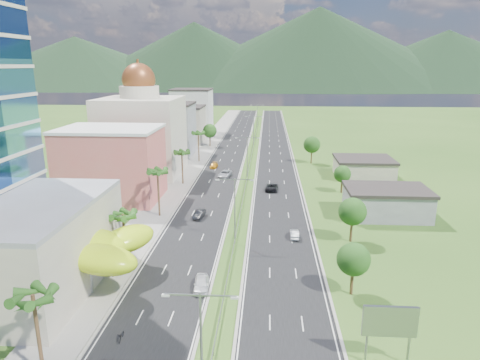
# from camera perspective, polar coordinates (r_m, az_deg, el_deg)

# --- Properties ---
(ground) EXTENTS (500.00, 500.00, 0.00)m
(ground) POSITION_cam_1_polar(r_m,az_deg,el_deg) (61.65, -1.41, -12.11)
(ground) COLOR #2D5119
(ground) RESTS_ON ground
(road_left) EXTENTS (11.00, 260.00, 0.04)m
(road_left) POSITION_cam_1_polar(r_m,az_deg,el_deg) (147.84, -1.18, 4.12)
(road_left) COLOR black
(road_left) RESTS_ON ground
(road_right) EXTENTS (11.00, 260.00, 0.04)m
(road_right) POSITION_cam_1_polar(r_m,az_deg,el_deg) (147.33, 4.65, 4.04)
(road_right) COLOR black
(road_right) RESTS_ON ground
(sidewalk_left) EXTENTS (7.00, 260.00, 0.12)m
(sidewalk_left) POSITION_cam_1_polar(r_m,az_deg,el_deg) (148.95, -4.84, 4.17)
(sidewalk_left) COLOR gray
(sidewalk_left) RESTS_ON ground
(median_guardrail) EXTENTS (0.10, 216.06, 0.76)m
(median_guardrail) POSITION_cam_1_polar(r_m,az_deg,el_deg) (129.65, 1.44, 2.83)
(median_guardrail) COLOR gray
(median_guardrail) RESTS_ON ground
(streetlight_median_a) EXTENTS (6.04, 0.25, 11.00)m
(streetlight_median_a) POSITION_cam_1_polar(r_m,az_deg,el_deg) (36.90, -5.20, -20.51)
(streetlight_median_a) COLOR gray
(streetlight_median_a) RESTS_ON ground
(streetlight_median_b) EXTENTS (6.04, 0.25, 11.00)m
(streetlight_median_b) POSITION_cam_1_polar(r_m,az_deg,el_deg) (68.25, -0.70, -3.21)
(streetlight_median_b) COLOR gray
(streetlight_median_b) RESTS_ON ground
(streetlight_median_c) EXTENTS (6.04, 0.25, 11.00)m
(streetlight_median_c) POSITION_cam_1_polar(r_m,az_deg,el_deg) (106.88, 0.97, 3.53)
(streetlight_median_c) COLOR gray
(streetlight_median_c) RESTS_ON ground
(streetlight_median_d) EXTENTS (6.04, 0.25, 11.00)m
(streetlight_median_d) POSITION_cam_1_polar(r_m,az_deg,el_deg) (151.20, 1.82, 6.95)
(streetlight_median_d) COLOR gray
(streetlight_median_d) RESTS_ON ground
(streetlight_median_e) EXTENTS (6.04, 0.25, 11.00)m
(streetlight_median_e) POSITION_cam_1_polar(r_m,az_deg,el_deg) (195.83, 2.29, 8.81)
(streetlight_median_e) COLOR gray
(streetlight_median_e) RESTS_ON ground
(lime_canopy) EXTENTS (18.00, 15.00, 7.40)m
(lime_canopy) POSITION_cam_1_polar(r_m,az_deg,el_deg) (61.05, -21.06, -8.31)
(lime_canopy) COLOR #B7DF15
(lime_canopy) RESTS_ON ground
(pink_shophouse) EXTENTS (20.00, 15.00, 15.00)m
(pink_shophouse) POSITION_cam_1_polar(r_m,az_deg,el_deg) (94.98, -16.73, 1.88)
(pink_shophouse) COLOR #CF5A55
(pink_shophouse) RESTS_ON ground
(domed_building) EXTENTS (20.00, 20.00, 28.70)m
(domed_building) POSITION_cam_1_polar(r_m,az_deg,el_deg) (115.71, -12.97, 6.36)
(domed_building) COLOR beige
(domed_building) RESTS_ON ground
(midrise_grey) EXTENTS (16.00, 15.00, 16.00)m
(midrise_grey) POSITION_cam_1_polar(r_m,az_deg,el_deg) (139.83, -9.60, 6.60)
(midrise_grey) COLOR gray
(midrise_grey) RESTS_ON ground
(midrise_beige) EXTENTS (16.00, 15.00, 13.00)m
(midrise_beige) POSITION_cam_1_polar(r_m,az_deg,el_deg) (161.31, -7.80, 7.24)
(midrise_beige) COLOR #A69888
(midrise_beige) RESTS_ON ground
(midrise_white) EXTENTS (16.00, 15.00, 18.00)m
(midrise_white) POSITION_cam_1_polar(r_m,az_deg,el_deg) (183.44, -6.40, 9.01)
(midrise_white) COLOR silver
(midrise_white) RESTS_ON ground
(billboard) EXTENTS (5.20, 0.35, 6.20)m
(billboard) POSITION_cam_1_polar(r_m,az_deg,el_deg) (45.23, 19.35, -17.56)
(billboard) COLOR gray
(billboard) RESTS_ON ground
(shed_near) EXTENTS (15.00, 10.00, 5.00)m
(shed_near) POSITION_cam_1_polar(r_m,az_deg,el_deg) (86.71, 18.93, -2.98)
(shed_near) COLOR gray
(shed_near) RESTS_ON ground
(shed_far) EXTENTS (14.00, 12.00, 4.40)m
(shed_far) POSITION_cam_1_polar(r_m,az_deg,el_deg) (115.35, 16.15, 1.48)
(shed_far) COLOR #A69888
(shed_far) RESTS_ON ground
(palm_tree_a) EXTENTS (3.60, 3.60, 9.10)m
(palm_tree_a) POSITION_cam_1_polar(r_m,az_deg,el_deg) (43.51, -25.86, -14.17)
(palm_tree_a) COLOR #47301C
(palm_tree_a) RESTS_ON ground
(palm_tree_b) EXTENTS (3.60, 3.60, 8.10)m
(palm_tree_b) POSITION_cam_1_polar(r_m,az_deg,el_deg) (63.82, -15.34, -4.79)
(palm_tree_b) COLOR #47301C
(palm_tree_b) RESTS_ON ground
(palm_tree_c) EXTENTS (3.60, 3.60, 9.60)m
(palm_tree_c) POSITION_cam_1_polar(r_m,az_deg,el_deg) (81.72, -10.94, 0.88)
(palm_tree_c) COLOR #47301C
(palm_tree_c) RESTS_ON ground
(palm_tree_d) EXTENTS (3.60, 3.60, 8.60)m
(palm_tree_d) POSITION_cam_1_polar(r_m,az_deg,el_deg) (103.77, -7.76, 3.49)
(palm_tree_d) COLOR #47301C
(palm_tree_d) RESTS_ON ground
(palm_tree_e) EXTENTS (3.60, 3.60, 9.40)m
(palm_tree_e) POSITION_cam_1_polar(r_m,az_deg,el_deg) (127.83, -5.57, 6.09)
(palm_tree_e) COLOR #47301C
(palm_tree_e) RESTS_ON ground
(leafy_tree_lfar) EXTENTS (4.90, 4.90, 8.05)m
(leafy_tree_lfar) POSITION_cam_1_polar(r_m,az_deg,el_deg) (152.68, -4.04, 6.56)
(leafy_tree_lfar) COLOR #47301C
(leafy_tree_lfar) RESTS_ON ground
(leafy_tree_ra) EXTENTS (4.20, 4.20, 6.90)m
(leafy_tree_ra) POSITION_cam_1_polar(r_m,az_deg,el_deg) (55.92, 14.90, -10.20)
(leafy_tree_ra) COLOR #47301C
(leafy_tree_ra) RESTS_ON ground
(leafy_tree_rb) EXTENTS (4.55, 4.55, 7.47)m
(leafy_tree_rb) POSITION_cam_1_polar(r_m,az_deg,el_deg) (71.81, 14.77, -4.11)
(leafy_tree_rb) COLOR #47301C
(leafy_tree_rb) RESTS_ON ground
(leafy_tree_rc) EXTENTS (3.85, 3.85, 6.33)m
(leafy_tree_rc) POSITION_cam_1_polar(r_m,az_deg,el_deg) (99.00, 13.49, 0.76)
(leafy_tree_rc) COLOR #47301C
(leafy_tree_rc) RESTS_ON ground
(leafy_tree_rd) EXTENTS (4.90, 4.90, 8.05)m
(leafy_tree_rd) POSITION_cam_1_polar(r_m,az_deg,el_deg) (127.28, 9.57, 4.67)
(leafy_tree_rd) COLOR #47301C
(leafy_tree_rd) RESTS_ON ground
(mountain_ridge) EXTENTS (860.00, 140.00, 90.00)m
(mountain_ridge) POSITION_cam_1_polar(r_m,az_deg,el_deg) (508.35, 10.18, 11.70)
(mountain_ridge) COLOR black
(mountain_ridge) RESTS_ON ground
(car_white_near_left) EXTENTS (2.27, 4.77, 1.58)m
(car_white_near_left) POSITION_cam_1_polar(r_m,az_deg,el_deg) (57.15, -5.18, -13.58)
(car_white_near_left) COLOR white
(car_white_near_left) RESTS_ON road_left
(car_dark_left) EXTENTS (2.01, 4.52, 1.44)m
(car_dark_left) POSITION_cam_1_polar(r_m,az_deg,el_deg) (81.86, -5.45, -4.54)
(car_dark_left) COLOR black
(car_dark_left) RESTS_ON road_left
(car_silver_mid_left) EXTENTS (3.64, 6.22, 1.63)m
(car_silver_mid_left) POSITION_cam_1_polar(r_m,az_deg,el_deg) (110.97, -2.02, 0.84)
(car_silver_mid_left) COLOR #A9ADB1
(car_silver_mid_left) RESTS_ON road_left
(car_yellow_far_left) EXTENTS (2.06, 4.52, 1.28)m
(car_yellow_far_left) POSITION_cam_1_polar(r_m,az_deg,el_deg) (121.11, -3.49, 1.95)
(car_yellow_far_left) COLOR orange
(car_yellow_far_left) RESTS_ON road_left
(car_silver_right) EXTENTS (1.44, 3.98, 1.31)m
(car_silver_right) POSITION_cam_1_polar(r_m,az_deg,el_deg) (73.06, 7.27, -7.13)
(car_silver_right) COLOR #A3A7AB
(car_silver_right) RESTS_ON road_right
(car_dark_far_right) EXTENTS (3.07, 5.81, 1.56)m
(car_dark_far_right) POSITION_cam_1_polar(r_m,az_deg,el_deg) (99.50, 4.26, -0.90)
(car_dark_far_right) COLOR black
(car_dark_far_right) RESTS_ON road_right
(motorcycle) EXTENTS (0.67, 1.88, 1.18)m
(motorcycle) POSITION_cam_1_polar(r_m,az_deg,el_deg) (49.63, -15.54, -19.26)
(motorcycle) COLOR black
(motorcycle) RESTS_ON road_left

